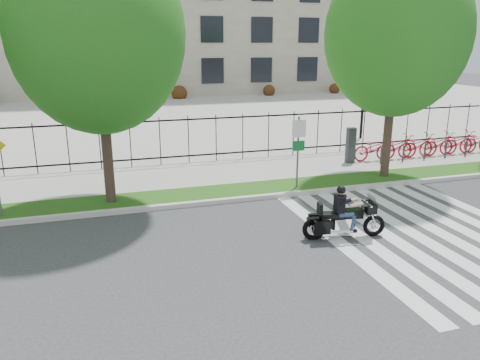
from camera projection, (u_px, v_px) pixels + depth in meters
name	position (u px, v px, depth m)	size (l,w,h in m)	color
ground	(262.00, 255.00, 11.58)	(120.00, 120.00, 0.00)	#323234
curb	(220.00, 201.00, 15.32)	(60.00, 0.20, 0.15)	beige
grass_verge	(214.00, 194.00, 16.10)	(60.00, 1.50, 0.15)	#224B12
sidewalk	(198.00, 175.00, 18.39)	(60.00, 3.50, 0.15)	#ACA9A1
plaza	(147.00, 114.00, 34.48)	(80.00, 34.00, 0.10)	#ACA9A1
crosswalk_stripes	(426.00, 233.00, 12.95)	(5.70, 8.00, 0.01)	silver
iron_fence	(189.00, 140.00, 19.69)	(30.00, 0.06, 2.00)	black
lamp_post_right	(365.00, 80.00, 24.52)	(1.06, 0.70, 4.25)	black
street_tree_1	(98.00, 34.00, 13.65)	(5.15, 5.15, 8.14)	#37261E
street_tree_2	(397.00, 34.00, 16.53)	(5.09, 5.09, 8.15)	#37261E
bike_share_station	(448.00, 143.00, 21.27)	(10.09, 0.89, 1.50)	#2D2D33
sign_pole_regulatory	(298.00, 143.00, 16.13)	(0.50, 0.09, 2.50)	#59595B
motorcycle_rider	(344.00, 217.00, 12.48)	(2.29, 0.85, 1.78)	black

